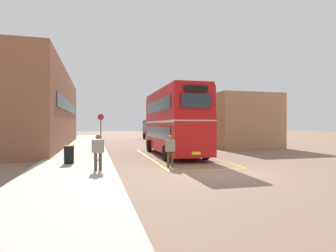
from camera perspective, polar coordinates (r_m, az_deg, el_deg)
The scene contains 11 objects.
ground_plane at distance 26.34m, azimuth -3.12°, elevation -4.62°, with size 135.60×135.60×0.00m, color #846651.
sidewalk_left at distance 28.18m, azimuth -17.25°, elevation -4.17°, with size 4.00×57.60×0.14m, color #B2ADA3.
brick_building_left at distance 30.88m, azimuth -26.36°, elevation 3.05°, with size 6.79×24.79×7.52m.
depot_building_right at distance 32.05m, azimuth 11.03°, elevation 0.94°, with size 6.41×14.41×5.24m.
double_decker_bus at distance 20.03m, azimuth 1.18°, elevation 1.04°, with size 3.00×9.79×4.75m.
single_deck_bus at distance 40.56m, azimuth -2.73°, elevation -0.59°, with size 2.90×8.91×3.02m.
pedestrian_boarding at distance 14.40m, azimuth 0.46°, elevation -4.78°, with size 0.57×0.25×1.69m.
pedestrian_waiting_near at distance 12.95m, azimuth -14.48°, elevation -4.84°, with size 0.56×0.25×1.65m.
litter_bin at distance 15.71m, azimuth -20.05°, elevation -5.62°, with size 0.55×0.55×0.99m.
bus_stop_sign at distance 19.96m, azimuth -13.91°, elevation -0.86°, with size 0.44×0.08×2.87m.
bay_marking_yellow at distance 18.38m, azimuth 2.77°, elevation -6.73°, with size 4.45×11.81×0.01m.
Camera 1 is at (-5.46, -11.27, 2.24)m, focal length 29.07 mm.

